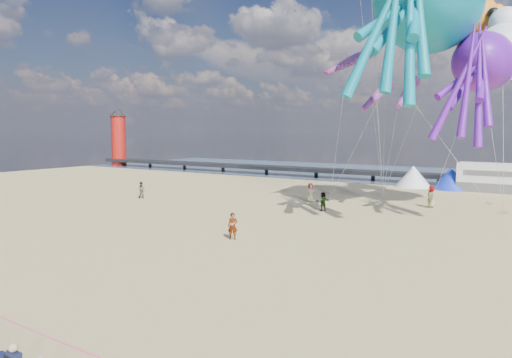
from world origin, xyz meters
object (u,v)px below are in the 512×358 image
sandbag_a (330,198)px  kite_teddy_orange (474,20)px  lighthouse (119,141)px  sandbag_e (383,195)px  tent_white (413,176)px  windsock_mid (406,93)px  motorhome_0 (492,178)px  beachgoer_4 (323,202)px  sandbag_b (432,201)px  tent_blue (451,178)px  kite_octopus_teal (429,0)px  windsock_right (376,96)px  sandbag_c (504,212)px  beachgoer_7 (142,190)px  beachgoer_0 (310,193)px  kite_octopus_purple (483,62)px  beachgoer_6 (431,197)px  sandbag_d (489,204)px  windsock_left (347,63)px  kite_panda (503,50)px  standing_person (233,226)px

sandbag_a → kite_teddy_orange: kite_teddy_orange is taller
lighthouse → sandbag_e: lighthouse is taller
tent_white → windsock_mid: size_ratio=0.75×
motorhome_0 → beachgoer_4: size_ratio=4.36×
beachgoer_4 → sandbag_b: 11.53m
sandbag_b → kite_teddy_orange: bearing=-8.2°
motorhome_0 → tent_blue: (-4.00, 0.00, -0.30)m
kite_octopus_teal → windsock_right: kite_octopus_teal is taller
sandbag_c → windsock_right: 13.58m
motorhome_0 → beachgoer_7: (-27.12, -23.04, -0.72)m
tent_blue → sandbag_a: size_ratio=8.00×
sandbag_e → beachgoer_0: bearing=-119.6°
kite_octopus_teal → beachgoer_0: bearing=-179.2°
lighthouse → kite_octopus_purple: bearing=-16.2°
tent_white → kite_octopus_teal: (4.89, -17.33, 14.56)m
beachgoer_6 → kite_octopus_purple: (3.42, -0.44, 10.52)m
windsock_right → tent_blue: bearing=94.0°
sandbag_b → sandbag_d: bearing=8.2°
beachgoer_0 → windsock_right: size_ratio=0.38×
sandbag_e → windsock_mid: windsock_mid is taller
tent_blue → sandbag_b: size_ratio=8.00×
windsock_left → sandbag_a: bearing=155.2°
lighthouse → kite_teddy_orange: bearing=-13.5°
sandbag_a → sandbag_d: 13.45m
beachgoer_4 → sandbag_c: bearing=148.6°
beachgoer_6 → sandbag_a: (-8.85, -0.30, -0.81)m
kite_panda → kite_teddy_orange: bearing=162.8°
beachgoer_7 → sandbag_e: size_ratio=3.11×
sandbag_b → windsock_mid: windsock_mid is taller
motorhome_0 → windsock_right: 22.33m
lighthouse → beachgoer_6: size_ratio=4.89×
sandbag_c → kite_octopus_purple: kite_octopus_purple is taller
kite_teddy_orange → kite_octopus_teal: bearing=-89.4°
tent_blue → beachgoer_4: tent_blue is taller
kite_octopus_purple → tent_blue: bearing=118.9°
standing_person → kite_octopus_teal: size_ratio=0.11×
kite_teddy_orange → windsock_left: 10.72m
sandbag_e → windsock_left: 13.63m
windsock_mid → windsock_right: size_ratio=1.20×
beachgoer_4 → sandbag_d: 14.92m
kite_octopus_purple → sandbag_c: bearing=29.6°
sandbag_a → windsock_left: (1.97, -1.36, 11.97)m
tent_blue → sandbag_b: (0.23, -10.27, -1.09)m
sandbag_a → kite_octopus_purple: bearing=-0.6°
sandbag_a → windsock_mid: (7.38, -2.83, 9.07)m
sandbag_e → kite_panda: size_ratio=0.07×
sandbag_e → windsock_right: 14.52m
kite_octopus_purple → kite_teddy_orange: kite_teddy_orange is taller
tent_blue → motorhome_0: bearing=0.0°
sandbag_d → beachgoer_6: bearing=-133.3°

